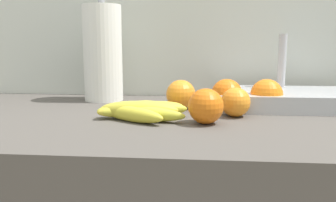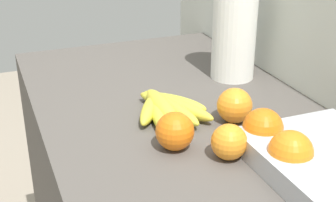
{
  "view_description": "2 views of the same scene",
  "coord_description": "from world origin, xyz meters",
  "px_view_note": "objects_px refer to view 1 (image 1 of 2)",
  "views": [
    {
      "loc": [
        -0.07,
        -0.82,
        1.02
      ],
      "look_at": [
        -0.14,
        -0.03,
        0.89
      ],
      "focal_mm": 37.13,
      "sensor_mm": 36.0,
      "label": 1
    },
    {
      "loc": [
        0.71,
        -0.4,
        1.33
      ],
      "look_at": [
        -0.16,
        -0.06,
        0.91
      ],
      "focal_mm": 51.66,
      "sensor_mm": 36.0,
      "label": 2
    }
  ],
  "objects_px": {
    "orange_right": "(267,95)",
    "banana_bunch": "(139,111)",
    "orange_front": "(206,106)",
    "orange_far_right": "(228,95)",
    "paper_towel_roll": "(103,53)",
    "orange_back_left": "(236,102)",
    "sink_basin": "(287,98)",
    "orange_center": "(181,95)"
  },
  "relations": [
    {
      "from": "orange_center",
      "to": "orange_far_right",
      "type": "relative_size",
      "value": 0.95
    },
    {
      "from": "orange_back_left",
      "to": "sink_basin",
      "type": "bearing_deg",
      "value": 43.51
    },
    {
      "from": "orange_back_left",
      "to": "sink_basin",
      "type": "distance_m",
      "value": 0.21
    },
    {
      "from": "banana_bunch",
      "to": "orange_center",
      "type": "distance_m",
      "value": 0.16
    },
    {
      "from": "orange_right",
      "to": "banana_bunch",
      "type": "bearing_deg",
      "value": -158.86
    },
    {
      "from": "orange_front",
      "to": "paper_towel_roll",
      "type": "distance_m",
      "value": 0.43
    },
    {
      "from": "orange_front",
      "to": "sink_basin",
      "type": "distance_m",
      "value": 0.32
    },
    {
      "from": "orange_back_left",
      "to": "paper_towel_roll",
      "type": "relative_size",
      "value": 0.22
    },
    {
      "from": "orange_right",
      "to": "orange_back_left",
      "type": "bearing_deg",
      "value": -137.94
    },
    {
      "from": "orange_back_left",
      "to": "orange_right",
      "type": "distance_m",
      "value": 0.12
    },
    {
      "from": "orange_right",
      "to": "orange_front",
      "type": "bearing_deg",
      "value": -134.8
    },
    {
      "from": "banana_bunch",
      "to": "orange_far_right",
      "type": "height_order",
      "value": "orange_far_right"
    },
    {
      "from": "orange_front",
      "to": "orange_far_right",
      "type": "xyz_separation_m",
      "value": [
        0.06,
        0.16,
        0.0
      ]
    },
    {
      "from": "orange_front",
      "to": "paper_towel_roll",
      "type": "bearing_deg",
      "value": 136.19
    },
    {
      "from": "orange_front",
      "to": "sink_basin",
      "type": "height_order",
      "value": "sink_basin"
    },
    {
      "from": "orange_far_right",
      "to": "orange_back_left",
      "type": "bearing_deg",
      "value": -82.86
    },
    {
      "from": "orange_far_right",
      "to": "paper_towel_roll",
      "type": "relative_size",
      "value": 0.26
    },
    {
      "from": "orange_front",
      "to": "orange_right",
      "type": "relative_size",
      "value": 0.93
    },
    {
      "from": "banana_bunch",
      "to": "sink_basin",
      "type": "relative_size",
      "value": 0.57
    },
    {
      "from": "orange_front",
      "to": "orange_right",
      "type": "xyz_separation_m",
      "value": [
        0.16,
        0.16,
        0.0
      ]
    },
    {
      "from": "paper_towel_roll",
      "to": "orange_far_right",
      "type": "bearing_deg",
      "value": -19.34
    },
    {
      "from": "orange_right",
      "to": "paper_towel_roll",
      "type": "xyz_separation_m",
      "value": [
        -0.46,
        0.13,
        0.1
      ]
    },
    {
      "from": "banana_bunch",
      "to": "orange_front",
      "type": "distance_m",
      "value": 0.16
    },
    {
      "from": "orange_back_left",
      "to": "banana_bunch",
      "type": "bearing_deg",
      "value": -169.32
    },
    {
      "from": "orange_center",
      "to": "orange_back_left",
      "type": "xyz_separation_m",
      "value": [
        0.13,
        -0.09,
        -0.0
      ]
    },
    {
      "from": "orange_center",
      "to": "sink_basin",
      "type": "relative_size",
      "value": 0.21
    },
    {
      "from": "banana_bunch",
      "to": "orange_far_right",
      "type": "distance_m",
      "value": 0.25
    },
    {
      "from": "orange_center",
      "to": "orange_back_left",
      "type": "relative_size",
      "value": 1.11
    },
    {
      "from": "banana_bunch",
      "to": "orange_far_right",
      "type": "relative_size",
      "value": 2.62
    },
    {
      "from": "orange_front",
      "to": "paper_towel_roll",
      "type": "xyz_separation_m",
      "value": [
        -0.3,
        0.29,
        0.1
      ]
    },
    {
      "from": "paper_towel_roll",
      "to": "banana_bunch",
      "type": "bearing_deg",
      "value": -58.99
    },
    {
      "from": "banana_bunch",
      "to": "orange_front",
      "type": "height_order",
      "value": "orange_front"
    },
    {
      "from": "orange_center",
      "to": "paper_towel_roll",
      "type": "xyz_separation_m",
      "value": [
        -0.24,
        0.13,
        0.1
      ]
    },
    {
      "from": "orange_back_left",
      "to": "orange_right",
      "type": "xyz_separation_m",
      "value": [
        0.09,
        0.08,
        0.01
      ]
    },
    {
      "from": "orange_right",
      "to": "paper_towel_roll",
      "type": "height_order",
      "value": "paper_towel_roll"
    },
    {
      "from": "banana_bunch",
      "to": "orange_front",
      "type": "xyz_separation_m",
      "value": [
        0.15,
        -0.04,
        0.02
      ]
    },
    {
      "from": "orange_center",
      "to": "orange_right",
      "type": "distance_m",
      "value": 0.22
    },
    {
      "from": "banana_bunch",
      "to": "orange_back_left",
      "type": "relative_size",
      "value": 3.07
    },
    {
      "from": "sink_basin",
      "to": "orange_back_left",
      "type": "bearing_deg",
      "value": -136.49
    },
    {
      "from": "orange_back_left",
      "to": "orange_far_right",
      "type": "bearing_deg",
      "value": 97.14
    },
    {
      "from": "orange_center",
      "to": "orange_far_right",
      "type": "distance_m",
      "value": 0.12
    },
    {
      "from": "orange_front",
      "to": "sink_basin",
      "type": "bearing_deg",
      "value": 45.21
    }
  ]
}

